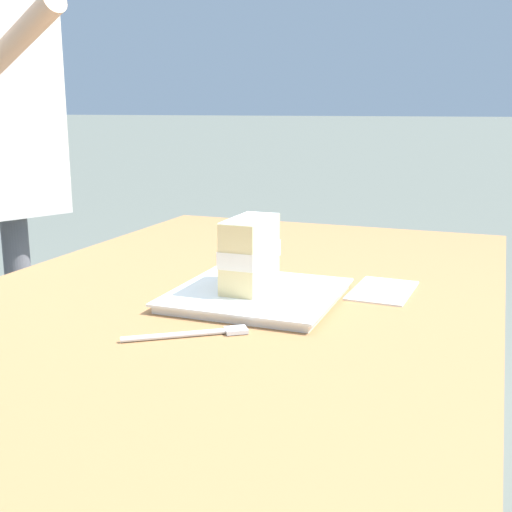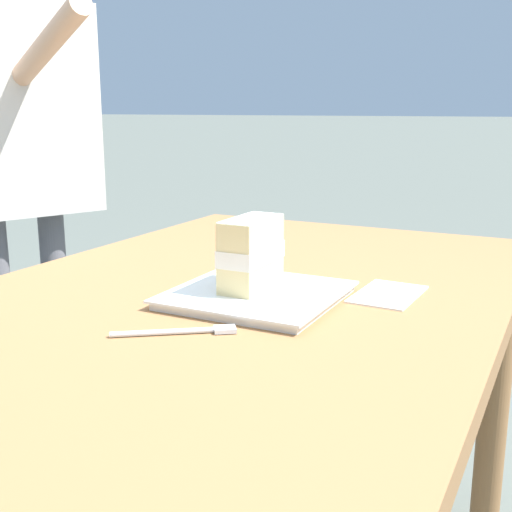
{
  "view_description": "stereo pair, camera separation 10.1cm",
  "coord_description": "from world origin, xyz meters",
  "views": [
    {
      "loc": [
        -0.93,
        -0.41,
        1.07
      ],
      "look_at": [
        -0.0,
        -0.06,
        0.84
      ],
      "focal_mm": 45.34,
      "sensor_mm": 36.0,
      "label": 1
    },
    {
      "loc": [
        -0.88,
        -0.5,
        1.07
      ],
      "look_at": [
        -0.0,
        -0.06,
        0.84
      ],
      "focal_mm": 45.34,
      "sensor_mm": 36.0,
      "label": 2
    }
  ],
  "objects": [
    {
      "name": "patio_table",
      "position": [
        0.0,
        0.0,
        0.66
      ],
      "size": [
        1.41,
        0.86,
        0.77
      ],
      "color": "olive",
      "rests_on": "ground"
    },
    {
      "name": "dessert_plate",
      "position": [
        -0.0,
        -0.06,
        0.78
      ],
      "size": [
        0.26,
        0.26,
        0.02
      ],
      "color": "white",
      "rests_on": "patio_table"
    },
    {
      "name": "cake_slice",
      "position": [
        0.01,
        -0.04,
        0.84
      ],
      "size": [
        0.13,
        0.07,
        0.11
      ],
      "color": "#EAD18C",
      "rests_on": "dessert_plate"
    },
    {
      "name": "dessert_fork",
      "position": [
        -0.19,
        -0.04,
        0.77
      ],
      "size": [
        0.11,
        0.15,
        0.01
      ],
      "color": "silver",
      "rests_on": "patio_table"
    },
    {
      "name": "paper_napkin",
      "position": [
        0.12,
        -0.24,
        0.77
      ],
      "size": [
        0.16,
        0.1,
        0.0
      ],
      "color": "silver",
      "rests_on": "patio_table"
    },
    {
      "name": "diner_person",
      "position": [
        0.39,
        0.86,
        1.03
      ],
      "size": [
        0.46,
        0.59,
        1.55
      ],
      "color": "slate",
      "rests_on": "ground"
    }
  ]
}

